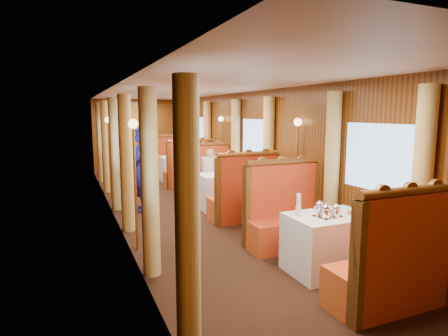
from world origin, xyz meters
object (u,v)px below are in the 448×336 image
banquette_near_fwd (392,270)px  tea_tray (328,216)px  table_mid (224,191)px  teapot_left (326,213)px  teapot_back (319,210)px  banquette_near_aft (286,219)px  banquette_mid_fwd (245,199)px  table_far (179,169)px  teapot_right (336,213)px  passenger (211,169)px  table_near (329,243)px  fruit_plate (353,214)px  banquette_far_fwd (189,172)px  banquette_far_aft (170,163)px  banquette_mid_aft (208,181)px  rose_vase_mid (226,166)px  rose_vase_far (179,151)px  steward (141,170)px

banquette_near_fwd → tea_tray: banquette_near_fwd is taller
table_mid → tea_tray: 3.59m
teapot_left → teapot_back: (0.04, 0.18, -0.00)m
banquette_near_aft → banquette_mid_fwd: size_ratio=1.00×
table_mid → table_far: bearing=90.0°
teapot_right → passenger: bearing=81.5°
table_near → fruit_plate: 0.49m
banquette_far_fwd → banquette_far_aft: bearing=90.0°
banquette_mid_aft → fruit_plate: (0.26, -4.63, 0.35)m
tea_tray → table_far: bearing=89.3°
table_mid → fruit_plate: size_ratio=4.65×
teapot_right → table_mid: bearing=81.4°
banquette_far_fwd → rose_vase_mid: banquette_far_fwd is taller
banquette_far_aft → rose_vase_far: banquette_far_aft is taller
table_far → banquette_mid_aft: bearing=-90.0°
teapot_right → rose_vase_mid: rose_vase_mid is taller
banquette_mid_aft → table_near: bearing=-90.0°
table_mid → banquette_mid_aft: (0.00, 1.01, 0.05)m
banquette_mid_aft → table_far: bearing=90.0°
banquette_near_aft → banquette_far_fwd: same height
table_near → banquette_mid_fwd: size_ratio=0.78×
teapot_left → teapot_back: 0.18m
teapot_left → banquette_far_aft: bearing=84.2°
table_near → passenger: (-0.00, 4.27, 0.37)m
table_mid → banquette_mid_fwd: banquette_mid_fwd is taller
teapot_left → rose_vase_far: 7.10m
banquette_far_fwd → table_near: bearing=-90.0°
banquette_near_fwd → banquette_mid_aft: (0.00, 5.53, 0.00)m
passenger → table_far: bearing=90.0°
banquette_mid_fwd → teapot_back: size_ratio=7.88×
table_near → banquette_far_fwd: 5.99m
banquette_mid_aft → steward: size_ratio=0.77×
table_near → teapot_left: teapot_left is taller
banquette_mid_fwd → table_far: 4.51m
table_far → rose_vase_far: (-0.00, -0.03, 0.55)m
table_far → banquette_near_aft: bearing=-90.0°
table_near → banquette_far_fwd: bearing=90.0°
tea_tray → banquette_mid_fwd: bearing=88.0°
rose_vase_far → teapot_right: bearing=-90.2°
teapot_back → rose_vase_far: rose_vase_far is taller
table_mid → rose_vase_far: bearing=90.1°
tea_tray → teapot_left: 0.11m
banquette_mid_fwd → banquette_mid_aft: bearing=90.0°
table_near → rose_vase_far: rose_vase_far is taller
rose_vase_far → passenger: 2.71m
fruit_plate → banquette_near_aft: bearing=103.0°
steward → rose_vase_mid: bearing=89.3°
rose_vase_mid → passenger: 0.82m
banquette_mid_aft → teapot_right: 4.67m
teapot_left → teapot_back: size_ratio=1.01×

